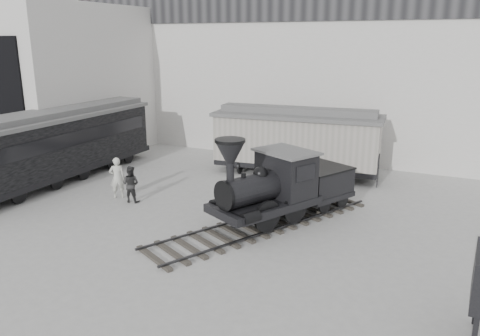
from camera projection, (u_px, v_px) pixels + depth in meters
The scene contains 8 objects.
ground at pixel (189, 252), 16.00m from camera, with size 90.00×90.00×0.00m, color #9E9E9B.
north_wall at pixel (319, 65), 27.56m from camera, with size 34.00×2.51×11.00m.
west_pavilion at pixel (73, 81), 29.48m from camera, with size 7.00×12.11×9.00m.
locomotive at pixel (279, 190), 18.41m from camera, with size 6.48×10.01×3.57m.
boxcar at pixel (296, 140), 24.78m from camera, with size 9.06×3.61×3.62m.
passenger_coach at pixel (60, 144), 23.78m from camera, with size 2.90×12.73×3.40m.
visitor_a at pixel (117, 178), 21.25m from camera, with size 0.70×0.46×1.91m, color silver.
visitor_b at pixel (131, 184), 20.76m from camera, with size 0.80×0.63×1.65m, color #2C2C2C.
Camera 1 is at (7.89, -12.47, 7.05)m, focal length 35.00 mm.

